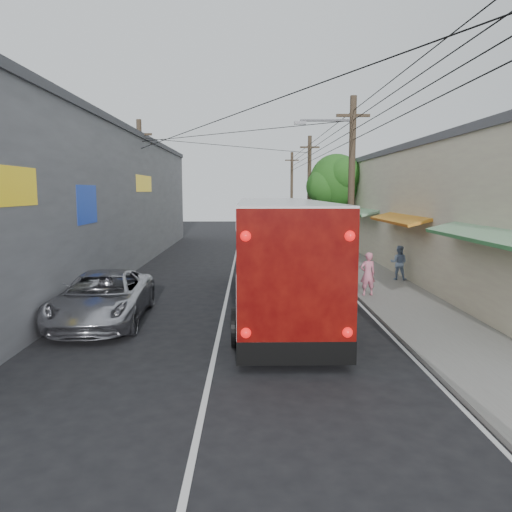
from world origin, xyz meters
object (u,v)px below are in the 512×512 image
Objects in this scene: pedestrian_far at (399,263)px; parked_car_far at (286,234)px; pedestrian_near at (368,274)px; coach_bus at (278,252)px; jeepney at (103,297)px; parked_car_mid at (314,252)px; parked_suv at (309,258)px.

parked_car_far is at bearing -54.42° from pedestrian_far.
pedestrian_near reaches higher than parked_car_far.
coach_bus is at bearing 11.69° from pedestrian_near.
parked_car_far is at bearing -95.47° from pedestrian_near.
pedestrian_near is (9.11, 3.38, 0.17)m from jeepney.
jeepney is at bearing -129.61° from parked_car_mid.
pedestrian_far is at bearing -22.44° from parked_suv.
coach_bus reaches higher than parked_car_far.
parked_suv reaches higher than parked_car_far.
coach_bus reaches higher than pedestrian_near.
pedestrian_far is (11.31, 6.74, 0.11)m from jeepney.
jeepney is 11.55m from parked_suv.
jeepney is at bearing -110.78° from parked_car_far.
parked_car_mid is at bearing -89.17° from parked_car_far.
parked_car_mid is at bearing 75.72° from coach_bus.
pedestrian_near reaches higher than parked_suv.
pedestrian_near reaches higher than jeepney.
coach_bus is at bearing -98.31° from parked_car_far.
parked_suv is 1.31× the size of parked_car_far.
jeepney reaches higher than parked_car_mid.
coach_bus is 3.03× the size of parked_car_far.
parked_suv is 3.66× the size of pedestrian_far.
parked_car_mid is at bearing -95.12° from pedestrian_near.
coach_bus is 8.49× the size of pedestrian_far.
parked_car_mid is (8.31, 12.88, -0.14)m from jeepney.
parked_suv is at bearing 73.99° from coach_bus.
jeepney is 1.00× the size of parked_suv.
coach_bus is at bearing -110.75° from parked_car_mid.
coach_bus is at bearing 16.39° from jeepney.
parked_suv is at bearing -93.33° from parked_car_far.
parked_car_mid is 2.44× the size of pedestrian_far.
parked_suv is 1.50× the size of parked_car_mid.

